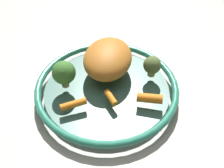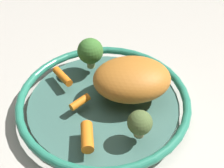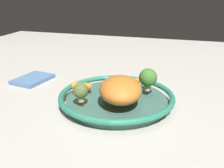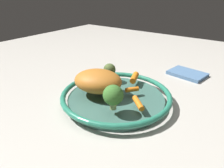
{
  "view_description": "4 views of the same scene",
  "coord_description": "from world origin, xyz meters",
  "px_view_note": "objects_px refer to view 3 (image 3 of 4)",
  "views": [
    {
      "loc": [
        0.46,
        0.27,
        0.56
      ],
      "look_at": [
        0.01,
        0.02,
        0.06
      ],
      "focal_mm": 49.17,
      "sensor_mm": 36.0,
      "label": 1
    },
    {
      "loc": [
        -0.12,
        0.43,
        0.48
      ],
      "look_at": [
        -0.02,
        -0.01,
        0.07
      ],
      "focal_mm": 50.43,
      "sensor_mm": 36.0,
      "label": 2
    },
    {
      "loc": [
        -0.71,
        -0.2,
        0.35
      ],
      "look_at": [
        0.0,
        0.01,
        0.07
      ],
      "focal_mm": 42.33,
      "sensor_mm": 36.0,
      "label": 3
    },
    {
      "loc": [
        0.33,
        -0.48,
        0.34
      ],
      "look_at": [
        -0.03,
        0.01,
        0.05
      ],
      "focal_mm": 33.3,
      "sensor_mm": 36.0,
      "label": 4
    }
  ],
  "objects_px": {
    "baby_carrot_near_rim": "(81,86)",
    "baby_carrot_back": "(133,81)",
    "broccoli_floret_small": "(81,91)",
    "serving_bowl": "(117,99)",
    "baby_carrot_right": "(110,85)",
    "broccoli_floret_mid": "(148,78)",
    "roast_chicken_piece": "(121,90)",
    "dish_towel": "(33,79)"
  },
  "relations": [
    {
      "from": "baby_carrot_near_rim",
      "to": "baby_carrot_back",
      "type": "height_order",
      "value": "baby_carrot_near_rim"
    },
    {
      "from": "baby_carrot_near_rim",
      "to": "broccoli_floret_small",
      "type": "distance_m",
      "value": 0.09
    },
    {
      "from": "serving_bowl",
      "to": "baby_carrot_right",
      "type": "xyz_separation_m",
      "value": [
        0.04,
        0.03,
        0.03
      ]
    },
    {
      "from": "baby_carrot_back",
      "to": "broccoli_floret_mid",
      "type": "bearing_deg",
      "value": -130.6
    },
    {
      "from": "roast_chicken_piece",
      "to": "baby_carrot_near_rim",
      "type": "distance_m",
      "value": 0.15
    },
    {
      "from": "dish_towel",
      "to": "baby_carrot_back",
      "type": "bearing_deg",
      "value": -92.26
    },
    {
      "from": "baby_carrot_back",
      "to": "dish_towel",
      "type": "bearing_deg",
      "value": 87.74
    },
    {
      "from": "baby_carrot_back",
      "to": "broccoli_floret_small",
      "type": "xyz_separation_m",
      "value": [
        -0.18,
        0.11,
        0.02
      ]
    },
    {
      "from": "baby_carrot_right",
      "to": "broccoli_floret_mid",
      "type": "height_order",
      "value": "broccoli_floret_mid"
    },
    {
      "from": "broccoli_floret_mid",
      "to": "serving_bowl",
      "type": "bearing_deg",
      "value": 120.28
    },
    {
      "from": "roast_chicken_piece",
      "to": "dish_towel",
      "type": "distance_m",
      "value": 0.43
    },
    {
      "from": "serving_bowl",
      "to": "baby_carrot_near_rim",
      "type": "height_order",
      "value": "baby_carrot_near_rim"
    },
    {
      "from": "broccoli_floret_mid",
      "to": "broccoli_floret_small",
      "type": "relative_size",
      "value": 1.29
    },
    {
      "from": "baby_carrot_near_rim",
      "to": "baby_carrot_back",
      "type": "relative_size",
      "value": 0.98
    },
    {
      "from": "baby_carrot_near_rim",
      "to": "baby_carrot_right",
      "type": "relative_size",
      "value": 1.37
    },
    {
      "from": "broccoli_floret_small",
      "to": "baby_carrot_near_rim",
      "type": "bearing_deg",
      "value": 22.35
    },
    {
      "from": "baby_carrot_back",
      "to": "broccoli_floret_small",
      "type": "distance_m",
      "value": 0.21
    },
    {
      "from": "broccoli_floret_mid",
      "to": "broccoli_floret_small",
      "type": "xyz_separation_m",
      "value": [
        -0.14,
        0.17,
        -0.01
      ]
    },
    {
      "from": "baby_carrot_right",
      "to": "broccoli_floret_small",
      "type": "xyz_separation_m",
      "value": [
        -0.12,
        0.05,
        0.02
      ]
    },
    {
      "from": "baby_carrot_right",
      "to": "broccoli_floret_small",
      "type": "bearing_deg",
      "value": 159.28
    },
    {
      "from": "broccoli_floret_mid",
      "to": "dish_towel",
      "type": "relative_size",
      "value": 0.49
    },
    {
      "from": "roast_chicken_piece",
      "to": "broccoli_floret_small",
      "type": "height_order",
      "value": "roast_chicken_piece"
    },
    {
      "from": "roast_chicken_piece",
      "to": "baby_carrot_near_rim",
      "type": "xyz_separation_m",
      "value": [
        0.05,
        0.14,
        -0.02
      ]
    },
    {
      "from": "baby_carrot_right",
      "to": "baby_carrot_back",
      "type": "bearing_deg",
      "value": -47.49
    },
    {
      "from": "serving_bowl",
      "to": "dish_towel",
      "type": "height_order",
      "value": "serving_bowl"
    },
    {
      "from": "broccoli_floret_small",
      "to": "roast_chicken_piece",
      "type": "bearing_deg",
      "value": -72.44
    },
    {
      "from": "roast_chicken_piece",
      "to": "baby_carrot_back",
      "type": "relative_size",
      "value": 2.57
    },
    {
      "from": "baby_carrot_near_rim",
      "to": "broccoli_floret_mid",
      "type": "height_order",
      "value": "broccoli_floret_mid"
    },
    {
      "from": "baby_carrot_right",
      "to": "broccoli_floret_small",
      "type": "relative_size",
      "value": 0.78
    },
    {
      "from": "baby_carrot_back",
      "to": "broccoli_floret_mid",
      "type": "height_order",
      "value": "broccoli_floret_mid"
    },
    {
      "from": "roast_chicken_piece",
      "to": "baby_carrot_near_rim",
      "type": "bearing_deg",
      "value": 71.12
    },
    {
      "from": "baby_carrot_near_rim",
      "to": "baby_carrot_back",
      "type": "xyz_separation_m",
      "value": [
        0.1,
        -0.14,
        -0.0
      ]
    },
    {
      "from": "roast_chicken_piece",
      "to": "broccoli_floret_small",
      "type": "xyz_separation_m",
      "value": [
        -0.03,
        0.11,
        -0.0
      ]
    },
    {
      "from": "baby_carrot_back",
      "to": "broccoli_floret_small",
      "type": "bearing_deg",
      "value": 148.75
    },
    {
      "from": "serving_bowl",
      "to": "baby_carrot_right",
      "type": "height_order",
      "value": "baby_carrot_right"
    },
    {
      "from": "baby_carrot_right",
      "to": "roast_chicken_piece",
      "type": "bearing_deg",
      "value": -146.91
    },
    {
      "from": "baby_carrot_back",
      "to": "serving_bowl",
      "type": "bearing_deg",
      "value": 162.32
    },
    {
      "from": "broccoli_floret_mid",
      "to": "baby_carrot_right",
      "type": "bearing_deg",
      "value": 95.54
    },
    {
      "from": "baby_carrot_near_rim",
      "to": "broccoli_floret_small",
      "type": "height_order",
      "value": "broccoli_floret_small"
    },
    {
      "from": "serving_bowl",
      "to": "dish_towel",
      "type": "bearing_deg",
      "value": 72.83
    },
    {
      "from": "baby_carrot_back",
      "to": "dish_towel",
      "type": "height_order",
      "value": "baby_carrot_back"
    },
    {
      "from": "serving_bowl",
      "to": "baby_carrot_right",
      "type": "distance_m",
      "value": 0.06
    }
  ]
}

